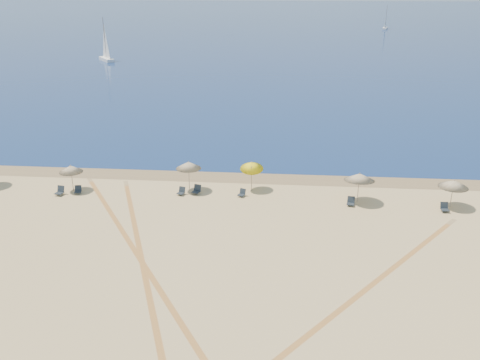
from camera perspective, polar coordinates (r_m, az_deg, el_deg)
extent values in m
plane|color=#0C2151|center=(242.51, 4.37, 17.74)|extent=(500.00, 500.00, 0.00)
plane|color=olive|center=(44.08, 0.45, 0.34)|extent=(500.00, 500.00, 0.00)
cylinder|color=gray|center=(43.11, -18.35, 0.13)|extent=(0.05, 0.05, 2.03)
cone|color=beige|center=(42.81, -18.49, 1.20)|extent=(1.88, 1.88, 0.55)
sphere|color=gray|center=(42.72, -18.53, 1.58)|extent=(0.08, 0.08, 0.08)
cylinder|color=gray|center=(41.05, -5.75, 0.33)|extent=(0.05, 0.05, 2.34)
cone|color=beige|center=(40.70, -5.81, 1.67)|extent=(2.02, 2.02, 0.55)
sphere|color=gray|center=(40.60, -5.82, 2.07)|extent=(0.08, 0.08, 0.08)
cylinder|color=gray|center=(40.75, 1.29, 0.21)|extent=(0.05, 0.60, 2.27)
cone|color=yellow|center=(40.63, 1.33, 1.63)|extent=(1.87, 1.95, 0.98)
sphere|color=gray|center=(40.53, 1.33, 2.02)|extent=(0.08, 0.08, 0.08)
cylinder|color=gray|center=(39.92, 13.15, -0.89)|extent=(0.05, 0.25, 2.20)
cone|color=beige|center=(39.49, 13.28, 0.34)|extent=(2.34, 2.38, 0.76)
sphere|color=gray|center=(39.39, 13.32, 0.74)|extent=(0.08, 0.08, 0.08)
cylinder|color=gray|center=(41.13, 22.71, -1.51)|extent=(0.05, 0.05, 2.03)
cone|color=beige|center=(40.83, 22.88, -0.39)|extent=(2.18, 2.18, 0.55)
sphere|color=gray|center=(40.72, 22.94, 0.00)|extent=(0.08, 0.08, 0.08)
cube|color=black|center=(42.79, -19.66, -1.39)|extent=(0.68, 0.68, 0.05)
cube|color=black|center=(42.91, -19.49, -0.94)|extent=(0.61, 0.32, 0.52)
cylinder|color=#A5A5AD|center=(42.78, -20.01, -1.58)|extent=(0.03, 0.03, 0.19)
cylinder|color=#A5A5AD|center=(42.52, -19.50, -1.66)|extent=(0.03, 0.03, 0.19)
cube|color=black|center=(42.62, -17.76, -1.27)|extent=(0.61, 0.61, 0.05)
cube|color=black|center=(42.77, -17.73, -0.86)|extent=(0.54, 0.29, 0.46)
cylinder|color=#A5A5AD|center=(42.54, -18.11, -1.48)|extent=(0.02, 0.02, 0.17)
cylinder|color=#A5A5AD|center=(42.45, -17.56, -1.46)|extent=(0.02, 0.02, 0.17)
cube|color=black|center=(40.60, -6.68, -1.48)|extent=(0.64, 0.64, 0.05)
cube|color=black|center=(40.72, -6.52, -1.06)|extent=(0.55, 0.33, 0.46)
cylinder|color=#A5A5AD|center=(40.56, -6.98, -1.65)|extent=(0.02, 0.02, 0.17)
cylinder|color=#A5A5AD|center=(40.38, -6.47, -1.74)|extent=(0.02, 0.02, 0.17)
cube|color=black|center=(40.67, -4.97, -1.33)|extent=(0.74, 0.74, 0.05)
cube|color=black|center=(40.81, -4.80, -0.85)|extent=(0.63, 0.39, 0.53)
cylinder|color=#A5A5AD|center=(40.62, -5.31, -1.53)|extent=(0.03, 0.03, 0.19)
cylinder|color=#A5A5AD|center=(40.41, -4.72, -1.63)|extent=(0.03, 0.03, 0.19)
cube|color=black|center=(40.04, 0.14, -1.67)|extent=(0.66, 0.66, 0.05)
cube|color=black|center=(40.15, 0.31, -1.27)|extent=(0.53, 0.37, 0.44)
cylinder|color=#A5A5AD|center=(40.00, -0.13, -1.83)|extent=(0.02, 0.02, 0.16)
cylinder|color=#A5A5AD|center=(39.82, 0.36, -1.94)|extent=(0.02, 0.02, 0.16)
cube|color=black|center=(39.33, 12.31, -2.62)|extent=(0.65, 0.65, 0.05)
cube|color=black|center=(39.48, 12.38, -2.15)|extent=(0.58, 0.31, 0.49)
cylinder|color=#A5A5AD|center=(39.20, 12.02, -2.83)|extent=(0.02, 0.02, 0.18)
cylinder|color=#A5A5AD|center=(39.18, 12.65, -2.90)|extent=(0.02, 0.02, 0.18)
cube|color=black|center=(40.40, 22.04, -3.11)|extent=(0.59, 0.59, 0.05)
cube|color=black|center=(40.53, 21.96, -2.64)|extent=(0.56, 0.24, 0.49)
cylinder|color=#A5A5AD|center=(40.18, 21.80, -3.35)|extent=(0.02, 0.02, 0.18)
cylinder|color=#A5A5AD|center=(40.34, 22.39, -3.34)|extent=(0.02, 0.02, 0.18)
cube|color=white|center=(190.30, 15.98, 16.06)|extent=(2.85, 5.54, 0.59)
cylinder|color=gray|center=(190.02, 16.11, 17.20)|extent=(0.12, 0.12, 7.81)
cube|color=white|center=(113.59, -14.77, 12.98)|extent=(4.72, 5.72, 0.65)
cylinder|color=gray|center=(113.09, -14.98, 15.08)|extent=(0.13, 0.13, 8.66)
plane|color=tan|center=(30.73, -10.71, -10.16)|extent=(36.15, 36.15, 0.00)
plane|color=tan|center=(31.67, -10.92, -9.14)|extent=(36.15, 36.15, 0.00)
plane|color=tan|center=(27.45, 10.81, -14.44)|extent=(39.35, 39.35, 0.00)
plane|color=tan|center=(28.23, 12.07, -13.42)|extent=(39.35, 39.35, 0.00)
plane|color=tan|center=(32.44, -11.37, -8.38)|extent=(38.57, 38.57, 0.00)
plane|color=tan|center=(33.38, -11.91, -7.52)|extent=(38.57, 38.57, 0.00)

